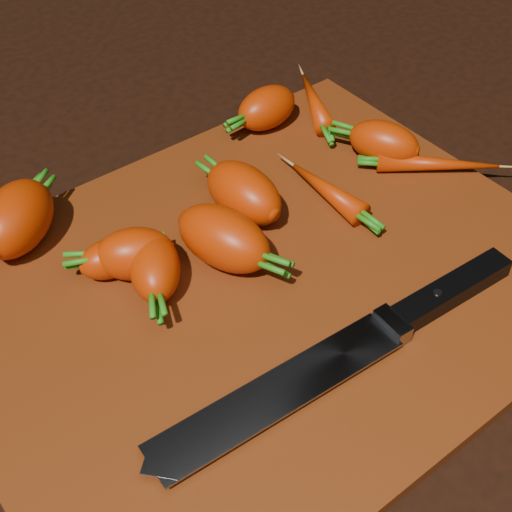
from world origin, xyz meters
TOP-DOWN VIEW (x-y plane):
  - ground at (0.00, 0.00)m, footprint 2.00×2.00m
  - cutting_board at (0.00, 0.00)m, footprint 0.50×0.40m
  - carrot_0 at (-0.14, 0.16)m, footprint 0.10×0.09m
  - carrot_1 at (-0.08, 0.07)m, footprint 0.08×0.07m
  - carrot_2 at (-0.01, 0.04)m, footprint 0.07×0.10m
  - carrot_3 at (0.04, 0.07)m, footprint 0.05×0.09m
  - carrot_4 at (0.14, 0.17)m, footprint 0.07×0.05m
  - carrot_5 at (-0.09, 0.08)m, footprint 0.05×0.04m
  - carrot_6 at (0.19, 0.06)m, footprint 0.07×0.08m
  - carrot_7 at (0.20, 0.16)m, footprint 0.07×0.10m
  - carrot_8 at (0.22, 0.01)m, footprint 0.10×0.09m
  - carrot_9 at (0.11, 0.04)m, footprint 0.02×0.09m
  - carrot_10 at (-0.07, 0.05)m, footprint 0.07×0.08m
  - knife at (-0.04, -0.10)m, footprint 0.33×0.05m

SIDE VIEW (x-z plane):
  - ground at x=0.00m, z-range -0.01..0.00m
  - cutting_board at x=0.00m, z-range 0.00..0.01m
  - knife at x=-0.04m, z-range 0.01..0.03m
  - carrot_8 at x=0.22m, z-range 0.01..0.03m
  - carrot_7 at x=0.20m, z-range 0.01..0.03m
  - carrot_9 at x=0.11m, z-range 0.01..0.04m
  - carrot_5 at x=-0.09m, z-range 0.01..0.04m
  - carrot_6 at x=0.19m, z-range 0.01..0.05m
  - carrot_10 at x=-0.07m, z-range 0.01..0.05m
  - carrot_4 at x=0.14m, z-range 0.01..0.05m
  - carrot_1 at x=-0.08m, z-range 0.01..0.06m
  - carrot_3 at x=0.04m, z-range 0.01..0.06m
  - carrot_2 at x=-0.01m, z-range 0.01..0.06m
  - carrot_0 at x=-0.14m, z-range 0.01..0.07m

